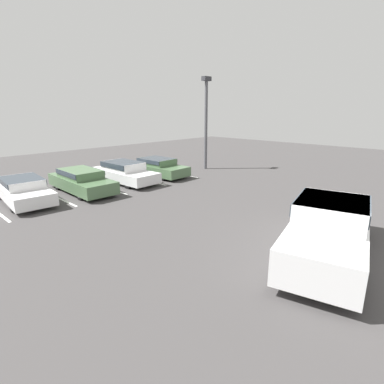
% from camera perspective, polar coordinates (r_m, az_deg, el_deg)
% --- Properties ---
extents(ground_plane, '(60.00, 60.00, 0.00)m').
position_cam_1_polar(ground_plane, '(10.14, 26.36, -11.65)').
color(ground_plane, '#423F3F').
extents(stall_stripe_b, '(0.12, 4.58, 0.01)m').
position_cam_1_polar(stall_stripe_b, '(16.89, -24.50, -0.85)').
color(stall_stripe_b, white).
rests_on(stall_stripe_b, ground_plane).
extents(stall_stripe_c, '(0.12, 4.58, 0.01)m').
position_cam_1_polar(stall_stripe_c, '(18.04, -16.41, 0.90)').
color(stall_stripe_c, white).
rests_on(stall_stripe_c, ground_plane).
extents(stall_stripe_d, '(0.12, 4.58, 0.01)m').
position_cam_1_polar(stall_stripe_d, '(19.52, -9.41, 2.41)').
color(stall_stripe_d, white).
rests_on(stall_stripe_d, ground_plane).
extents(stall_stripe_e, '(0.12, 4.58, 0.01)m').
position_cam_1_polar(stall_stripe_e, '(21.26, -3.46, 3.66)').
color(stall_stripe_e, white).
rests_on(stall_stripe_e, ground_plane).
extents(pickup_truck, '(6.24, 3.33, 1.88)m').
position_cam_1_polar(pickup_truck, '(9.91, 24.81, -6.10)').
color(pickup_truck, white).
rests_on(pickup_truck, ground_plane).
extents(parked_sedan_a, '(2.14, 4.66, 1.18)m').
position_cam_1_polar(parked_sedan_a, '(16.55, -29.46, 0.47)').
color(parked_sedan_a, silver).
rests_on(parked_sedan_a, ground_plane).
extents(parked_sedan_b, '(1.88, 4.81, 1.22)m').
position_cam_1_polar(parked_sedan_b, '(17.28, -20.32, 2.16)').
color(parked_sedan_b, '#4C6B47').
rests_on(parked_sedan_b, ground_plane).
extents(parked_sedan_c, '(1.94, 4.79, 1.27)m').
position_cam_1_polar(parked_sedan_c, '(18.82, -12.80, 3.84)').
color(parked_sedan_c, silver).
rests_on(parked_sedan_c, ground_plane).
extents(parked_sedan_d, '(1.94, 4.45, 1.18)m').
position_cam_1_polar(parked_sedan_d, '(20.33, -6.57, 4.85)').
color(parked_sedan_d, '#4C6B47').
rests_on(parked_sedan_d, ground_plane).
extents(light_post, '(0.70, 0.36, 6.58)m').
position_cam_1_polar(light_post, '(22.39, 2.68, 13.93)').
color(light_post, '#515156').
rests_on(light_post, ground_plane).
extents(wheel_stop_curb, '(1.81, 0.20, 0.14)m').
position_cam_1_polar(wheel_stop_curb, '(19.21, -30.86, 0.38)').
color(wheel_stop_curb, '#B7B2A8').
rests_on(wheel_stop_curb, ground_plane).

